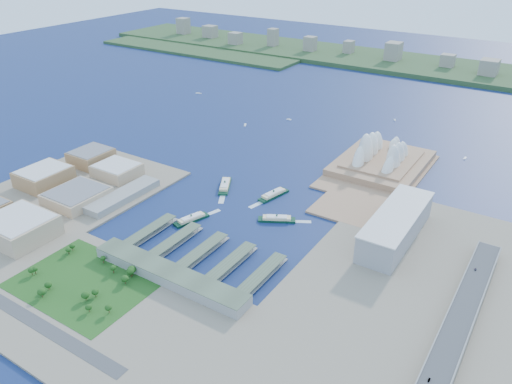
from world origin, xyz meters
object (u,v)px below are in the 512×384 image
Objects in this scene: car_c at (476,269)px; ferry_b at (274,193)px; opera_house at (384,149)px; car_b at (429,380)px; ferry_d at (277,218)px; ferry_a at (225,184)px; toaster_building at (396,226)px; ferry_c at (191,218)px.

ferry_b is at bearing -9.79° from car_c.
opera_house reaches higher than ferry_b.
car_c is (0.00, 180.48, 0.02)m from car_b.
ferry_d is (-57.23, -239.16, -27.31)m from opera_house.
opera_house is 207.82m from ferry_b.
ferry_a is at bearing -156.60° from ferry_b.
opera_house is at bearing 114.86° from car_b.
opera_house is 36.00× the size of car_c.
opera_house is at bearing -42.44° from ferry_d.
ferry_b is (76.81, 14.73, -0.23)m from ferry_a.
car_b is (101.00, -212.25, -4.94)m from toaster_building.
ferry_a is at bearing 40.99° from ferry_d.
toaster_building reaches higher than ferry_d.
ferry_b is 291.71m from car_c.
ferry_b is 1.06× the size of ferry_c.
ferry_d is at bearing 145.11° from car_b.
ferry_d is 248.57m from car_c.
ferry_b is at bearing 141.31° from car_b.
ferry_a is (-173.09, -196.92, -26.78)m from opera_house.
car_b is (364.09, -215.34, 10.33)m from ferry_a.
opera_house reaches higher than car_b.
opera_house is 41.88× the size of car_b.
ferry_b is at bearing -117.85° from opera_house.
ferry_b reaches higher than ferry_c.
car_b is at bearing -64.55° from toaster_building.
ferry_a is 1.11× the size of ferry_c.
ferry_c is at bearing -102.93° from ferry_b.
ferry_a is (-263.09, 3.08, -15.28)m from toaster_building.
ferry_b is at bearing 174.54° from toaster_building.
car_b is at bearing -26.15° from ferry_b.
opera_house reaches higher than ferry_c.
opera_house is at bearing -99.44° from ferry_c.
toaster_building is at bearing -29.76° from ferry_a.
ferry_b is 131.50m from ferry_c.
opera_house is 3.63× the size of ferry_d.
ferry_a reaches higher than ferry_b.
toaster_building is 2.81× the size of ferry_a.
ferry_b is 12.30× the size of car_b.
ferry_a is at bearing -61.48° from ferry_c.
car_c is at bearing -50.51° from opera_house.
car_b reaches higher than ferry_a.
ferry_c is (-56.54, -118.73, -0.28)m from ferry_b.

